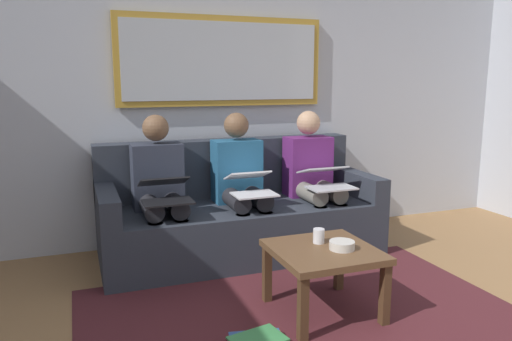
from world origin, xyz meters
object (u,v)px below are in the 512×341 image
Objects in this scene: bowl at (342,245)px; laptop_black at (165,190)px; laptop_white at (251,183)px; framed_mirror at (223,61)px; coffee_table at (324,258)px; person_middle at (241,180)px; couch at (238,214)px; laptop_silver at (326,177)px; cup at (319,236)px; person_left at (313,175)px; person_right at (160,186)px.

bowl is 1.31m from laptop_black.
laptop_white is 0.64m from laptop_black.
framed_mirror reaches higher than bowl.
person_middle reaches higher than coffee_table.
couch reaches higher than laptop_silver.
cup is at bearing 98.15° from person_middle.
person_left is 3.00× the size of laptop_silver.
framed_mirror reaches higher than coffee_table.
bowl is (-0.09, 0.05, 0.09)m from coffee_table.
framed_mirror is 4.71× the size of laptop_silver.
cup is 1.17m from person_left.
couch is at bearing -82.34° from cup.
cup is 0.08× the size of person_right.
laptop_white is at bearing 90.00° from person_middle.
person_right is (0.64, -0.23, -0.02)m from laptop_white.
cup is at bearing 95.70° from framed_mirror.
person_right is at bearing -53.02° from cup.
bowl is (-0.08, 0.15, -0.02)m from cup.
coffee_table is at bearing 80.69° from cup.
couch is 1.93× the size of person_left.
person_right is at bearing 35.52° from framed_mirror.
cup is 0.24× the size of laptop_silver.
coffee_table is 1.57× the size of laptop_white.
person_left is 0.68m from laptop_white.
laptop_silver is at bearing -121.05° from cup.
person_left is at bearing -115.01° from cup.
couch is 1.93× the size of person_right.
person_right reaches higher than coffee_table.
laptop_white is at bearing 179.96° from laptop_black.
coffee_table is 0.97m from laptop_white.
coffee_table is 1.41m from person_right.
couch is 0.78m from laptop_black.
couch is at bearing -6.13° from person_left.
bowl is at bearing 100.10° from couch.
bowl is 1.01m from laptop_white.
framed_mirror is at bearing -144.48° from person_right.
laptop_white is at bearing 90.00° from couch.
couch is 1.23m from coffee_table.
coffee_table is 0.14m from bowl.
laptop_black is (0.79, -0.82, 0.18)m from cup.
cup is (-0.15, 1.12, 0.14)m from couch.
laptop_white is 1.01× the size of laptop_black.
couch reaches higher than laptop_black.
couch is at bearing -90.00° from laptop_white.
person_middle is (0.23, -1.20, 0.18)m from bowl.
laptop_black is (0.64, 0.23, 0.02)m from person_middle.
framed_mirror is 2.01m from bowl.
laptop_white is (0.00, 0.69, -0.92)m from framed_mirror.
laptop_silver is (-0.64, 0.69, -0.92)m from framed_mirror.
couch is 0.71m from person_left.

